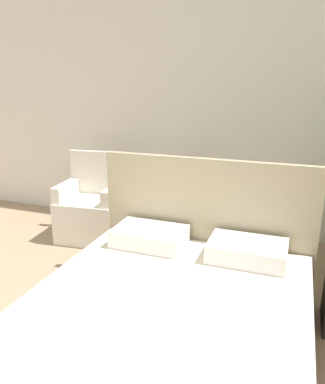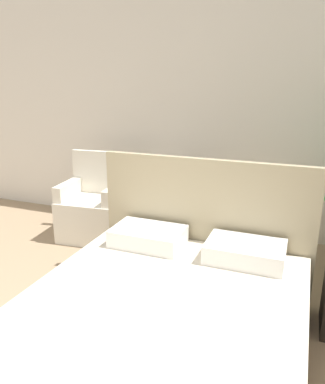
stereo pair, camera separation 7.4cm
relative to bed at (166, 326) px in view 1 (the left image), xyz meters
The scene contains 4 objects.
wall_back 2.70m from the bed, 105.10° to the left, with size 10.00×0.06×2.90m.
bed is the anchor object (origin of this frame).
armchair_near_window_left 2.15m from the bed, 132.79° to the left, with size 0.72×0.63×0.97m.
armchair_near_window_right 1.66m from the bed, 107.98° to the left, with size 0.72×0.62×0.97m.
Camera 1 is at (1.30, -0.59, 1.76)m, focal length 35.00 mm.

